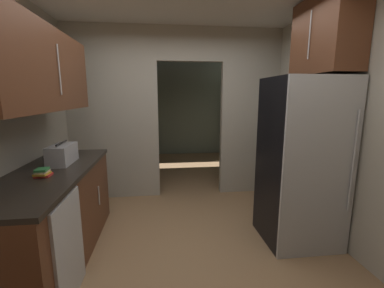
% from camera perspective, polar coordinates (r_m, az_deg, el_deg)
% --- Properties ---
extents(ground, '(20.00, 20.00, 0.00)m').
position_cam_1_polar(ground, '(2.83, -0.74, -23.98)').
color(ground, '#93704C').
extents(kitchen_partition, '(3.31, 0.12, 2.64)m').
position_cam_1_polar(kitchen_partition, '(4.08, -4.44, 7.78)').
color(kitchen_partition, '#ADA899').
rests_on(kitchen_partition, ground).
extents(adjoining_room_shell, '(3.31, 3.07, 2.64)m').
position_cam_1_polar(adjoining_room_shell, '(6.12, -4.61, 7.97)').
color(adjoining_room_shell, gray).
rests_on(adjoining_room_shell, ground).
extents(refrigerator, '(0.76, 0.73, 1.80)m').
position_cam_1_polar(refrigerator, '(3.02, 23.19, -3.78)').
color(refrigerator, black).
rests_on(refrigerator, ground).
extents(lower_cabinet_run, '(0.68, 1.96, 0.91)m').
position_cam_1_polar(lower_cabinet_run, '(2.92, -28.56, -13.98)').
color(lower_cabinet_run, brown).
rests_on(lower_cabinet_run, ground).
extents(dishwasher, '(0.02, 0.56, 0.85)m').
position_cam_1_polar(dishwasher, '(2.37, -25.65, -20.52)').
color(dishwasher, '#B7BABC').
rests_on(dishwasher, ground).
extents(upper_cabinet_counterside, '(0.36, 1.76, 0.72)m').
position_cam_1_polar(upper_cabinet_counterside, '(2.69, -31.27, 14.04)').
color(upper_cabinet_counterside, brown).
extents(upper_cabinet_fridgeside, '(0.36, 0.83, 0.79)m').
position_cam_1_polar(upper_cabinet_fridgeside, '(3.20, 27.76, 20.64)').
color(upper_cabinet_fridgeside, brown).
extents(boombox, '(0.21, 0.41, 0.23)m').
position_cam_1_polar(boombox, '(3.00, -27.05, -2.03)').
color(boombox, '#B2B2B7').
rests_on(boombox, lower_cabinet_run).
extents(book_stack, '(0.13, 0.14, 0.07)m').
position_cam_1_polar(book_stack, '(2.61, -30.41, -5.58)').
color(book_stack, red).
rests_on(book_stack, lower_cabinet_run).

